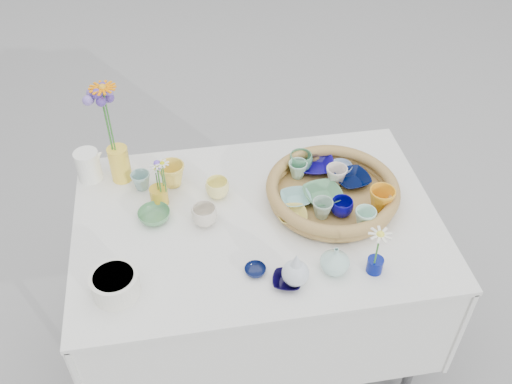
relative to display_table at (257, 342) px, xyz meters
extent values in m
plane|color=#9D9D9C|center=(0.00, 0.00, 0.00)|extent=(80.00, 80.00, 0.00)
imported|color=#0E0773|center=(0.25, 0.21, 0.80)|extent=(0.17, 0.17, 0.04)
imported|color=black|center=(0.37, 0.11, 0.80)|extent=(0.15, 0.15, 0.03)
imported|color=orange|center=(0.43, -0.04, 0.82)|extent=(0.10, 0.10, 0.08)
imported|color=#528D5F|center=(0.24, 0.04, 0.80)|extent=(0.15, 0.15, 0.03)
imported|color=#8BAC98|center=(0.22, -0.04, 0.82)|extent=(0.08, 0.08, 0.07)
imported|color=#83BEB8|center=(0.15, 0.04, 0.80)|extent=(0.11, 0.11, 0.03)
imported|color=#98C8B0|center=(0.18, 0.17, 0.82)|extent=(0.08, 0.08, 0.07)
imported|color=beige|center=(0.31, 0.11, 0.82)|extent=(0.09, 0.09, 0.07)
imported|color=#8BA4C8|center=(0.35, 0.18, 0.80)|extent=(0.08, 0.08, 0.03)
imported|color=#070371|center=(0.29, -0.05, 0.81)|extent=(0.10, 0.10, 0.06)
imported|color=#D5C156|center=(0.12, -0.04, 0.80)|extent=(0.11, 0.11, 0.03)
imported|color=#A5DDC7|center=(0.35, -0.11, 0.82)|extent=(0.08, 0.08, 0.07)
imported|color=#4C8960|center=(0.20, 0.22, 0.82)|extent=(0.11, 0.11, 0.07)
imported|color=#EAC94C|center=(-0.28, 0.23, 0.81)|extent=(0.12, 0.12, 0.09)
imported|color=#FFF386|center=(-0.12, 0.14, 0.80)|extent=(0.11, 0.11, 0.07)
imported|color=#518C59|center=(-0.35, 0.05, 0.78)|extent=(0.15, 0.15, 0.03)
imported|color=beige|center=(-0.18, 0.01, 0.80)|extent=(0.10, 0.10, 0.07)
imported|color=#09123B|center=(-0.05, -0.24, 0.78)|extent=(0.08, 0.08, 0.02)
imported|color=#8AB2AD|center=(-0.39, 0.23, 0.80)|extent=(0.07, 0.07, 0.07)
imported|color=black|center=(0.04, -0.30, 0.78)|extent=(0.11, 0.11, 0.02)
imported|color=#A8D3C7|center=(0.20, -0.27, 0.81)|extent=(0.12, 0.12, 0.10)
cylinder|color=#010E6A|center=(0.33, -0.29, 0.79)|extent=(0.06, 0.06, 0.05)
cylinder|color=yellow|center=(-0.46, 0.29, 0.84)|extent=(0.09, 0.09, 0.14)
cylinder|color=gold|center=(-0.33, 0.13, 0.80)|extent=(0.07, 0.07, 0.07)
camera|label=1|loc=(-0.24, -1.38, 2.16)|focal=40.00mm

